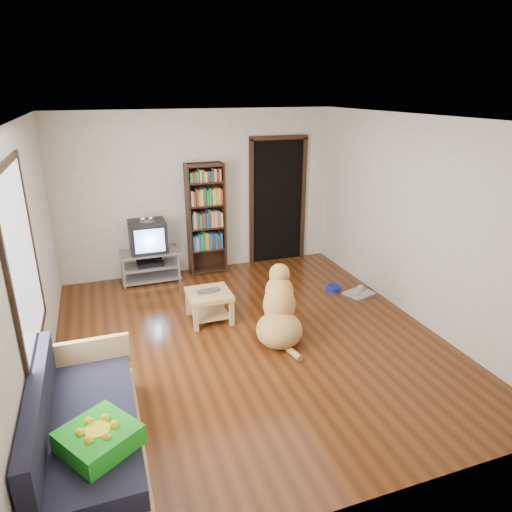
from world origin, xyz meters
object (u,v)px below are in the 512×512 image
object	(u,v)px
grey_rag	(359,293)
dog	(279,312)
laptop	(209,292)
sofa	(85,434)
coffee_table	(209,300)
dog_bowl	(333,288)
bookshelf	(206,213)
tv_stand	(150,265)
crt_tv	(148,236)
green_cushion	(99,438)

from	to	relation	value
grey_rag	dog	world-z (taller)	dog
laptop	sofa	world-z (taller)	sofa
coffee_table	dog_bowl	bearing A→B (deg)	7.92
grey_rag	bookshelf	distance (m)	2.72
tv_stand	crt_tv	size ratio (longest dim) A/B	1.55
tv_stand	bookshelf	distance (m)	1.20
grey_rag	crt_tv	world-z (taller)	crt_tv
dog_bowl	sofa	xyz separation A→B (m)	(-3.53, -2.31, 0.22)
laptop	sofa	size ratio (longest dim) A/B	0.17
dog_bowl	coffee_table	distance (m)	2.03
grey_rag	tv_stand	size ratio (longest dim) A/B	0.44
bookshelf	dog	distance (m)	2.50
bookshelf	sofa	bearing A→B (deg)	-117.32
grey_rag	sofa	world-z (taller)	sofa
green_cushion	dog_bowl	world-z (taller)	green_cushion
green_cushion	grey_rag	world-z (taller)	green_cushion
laptop	dog_bowl	distance (m)	2.05
grey_rag	bookshelf	bearing A→B (deg)	138.94
crt_tv	laptop	bearing A→B (deg)	-71.17
tv_stand	sofa	size ratio (longest dim) A/B	0.50
dog_bowl	crt_tv	distance (m)	2.97
tv_stand	crt_tv	bearing A→B (deg)	90.00
laptop	dog	xyz separation A→B (m)	(0.71, -0.67, -0.08)
laptop	crt_tv	size ratio (longest dim) A/B	0.53
grey_rag	tv_stand	bearing A→B (deg)	151.24
sofa	coffee_table	world-z (taller)	sofa
laptop	grey_rag	xyz separation A→B (m)	(2.30, 0.06, -0.40)
laptop	coffee_table	distance (m)	0.14
bookshelf	coffee_table	world-z (taller)	bookshelf
dog_bowl	coffee_table	xyz separation A→B (m)	(-2.00, -0.28, 0.24)
green_cushion	bookshelf	distance (m)	4.51
bookshelf	dog	bearing A→B (deg)	-82.40
coffee_table	dog	xyz separation A→B (m)	(0.71, -0.70, 0.05)
dog_bowl	tv_stand	xyz separation A→B (m)	(-2.56, 1.32, 0.23)
green_cushion	coffee_table	world-z (taller)	green_cushion
green_cushion	dog	world-z (taller)	dog
tv_stand	dog	bearing A→B (deg)	-61.08
grey_rag	sofa	size ratio (longest dim) A/B	0.22
sofa	coffee_table	distance (m)	2.55
laptop	green_cushion	bearing A→B (deg)	-125.84
sofa	coffee_table	size ratio (longest dim) A/B	3.27
grey_rag	tv_stand	world-z (taller)	tv_stand
laptop	grey_rag	world-z (taller)	laptop
sofa	dog	bearing A→B (deg)	30.76
laptop	bookshelf	xyz separation A→B (m)	(0.39, 1.72, 0.59)
dog_bowl	crt_tv	world-z (taller)	crt_tv
dog_bowl	grey_rag	size ratio (longest dim) A/B	0.55
crt_tv	sofa	xyz separation A→B (m)	(-0.97, -3.65, -0.48)
coffee_table	dog	world-z (taller)	dog
dog_bowl	green_cushion	bearing A→B (deg)	-141.73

